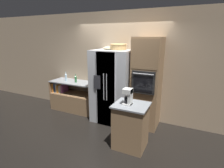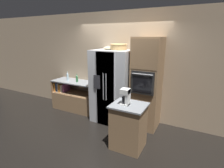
% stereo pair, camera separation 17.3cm
% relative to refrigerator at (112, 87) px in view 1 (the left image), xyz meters
% --- Properties ---
extents(ground_plane, '(20.00, 20.00, 0.00)m').
position_rel_refrigerator_xyz_m(ground_plane, '(0.06, -0.04, -0.93)').
color(ground_plane, black).
extents(wall_back, '(12.00, 0.06, 2.80)m').
position_rel_refrigerator_xyz_m(wall_back, '(0.06, 0.42, 0.47)').
color(wall_back, tan).
rests_on(wall_back, ground_plane).
extents(counter_left, '(1.42, 0.58, 0.89)m').
position_rel_refrigerator_xyz_m(counter_left, '(-1.33, 0.10, -0.60)').
color(counter_left, '#93704C').
rests_on(counter_left, ground_plane).
extents(refrigerator, '(0.99, 0.80, 1.85)m').
position_rel_refrigerator_xyz_m(refrigerator, '(0.00, 0.00, 0.00)').
color(refrigerator, silver).
rests_on(refrigerator, ground_plane).
extents(wall_oven, '(0.63, 0.68, 2.17)m').
position_rel_refrigerator_xyz_m(wall_oven, '(0.86, 0.08, 0.16)').
color(wall_oven, '#93704C').
rests_on(wall_oven, ground_plane).
extents(island_counter, '(0.66, 0.59, 0.92)m').
position_rel_refrigerator_xyz_m(island_counter, '(0.83, -0.92, -0.47)').
color(island_counter, '#93704C').
rests_on(island_counter, ground_plane).
extents(wicker_basket, '(0.40, 0.40, 0.15)m').
position_rel_refrigerator_xyz_m(wicker_basket, '(0.13, 0.08, 1.00)').
color(wicker_basket, tan).
rests_on(wicker_basket, refrigerator).
extents(fruit_bowl, '(0.23, 0.23, 0.08)m').
position_rel_refrigerator_xyz_m(fruit_bowl, '(-0.14, 0.03, 0.97)').
color(fruit_bowl, beige).
rests_on(fruit_bowl, refrigerator).
extents(bottle_tall, '(0.06, 0.06, 0.27)m').
position_rel_refrigerator_xyz_m(bottle_tall, '(-1.56, 0.08, 0.08)').
color(bottle_tall, silver).
rests_on(bottle_tall, counter_left).
extents(bottle_short, '(0.06, 0.06, 0.24)m').
position_rel_refrigerator_xyz_m(bottle_short, '(-1.20, 0.07, 0.07)').
color(bottle_short, '#33723F').
rests_on(bottle_short, counter_left).
extents(coffee_maker, '(0.16, 0.17, 0.31)m').
position_rel_refrigerator_xyz_m(coffee_maker, '(0.78, -0.94, 0.16)').
color(coffee_maker, white).
rests_on(coffee_maker, island_counter).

